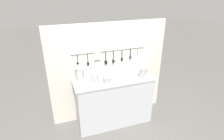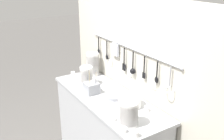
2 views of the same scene
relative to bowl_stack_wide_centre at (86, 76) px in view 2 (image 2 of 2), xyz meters
name	(u,v)px [view 2 (image 2 of 2)]	position (x,y,z in m)	size (l,w,h in m)	color
counter	(108,137)	(0.36, 0.04, -0.57)	(1.45, 0.51, 0.94)	#ADAFB5
back_wall	(131,89)	(0.36, 0.33, -0.09)	(2.25, 0.11, 1.90)	beige
bowl_stack_wide_centre	(86,76)	(0.00, 0.00, 0.00)	(0.13, 0.13, 0.20)	white
bowl_stack_short_front	(93,64)	(-0.22, 0.20, 0.03)	(0.14, 0.14, 0.26)	white
bowl_stack_nested_right	(129,113)	(0.88, -0.08, 0.00)	(0.15, 0.15, 0.21)	white
plate_stack	(130,101)	(0.63, 0.11, -0.05)	(0.22, 0.22, 0.10)	white
steel_mixing_bowl	(113,98)	(0.45, 0.05, -0.08)	(0.11, 0.11, 0.03)	#93969E
cutlery_caddy	(92,88)	(0.21, -0.05, -0.04)	(0.13, 0.13, 0.26)	#93969E
cup_edge_far	(73,74)	(-0.32, -0.02, -0.08)	(0.05, 0.05, 0.05)	white
cup_back_left	(136,134)	(1.04, -0.13, -0.08)	(0.05, 0.05, 0.05)	white
cup_front_right	(113,118)	(0.76, -0.15, -0.08)	(0.05, 0.05, 0.05)	white
cup_centre	(123,130)	(0.94, -0.17, -0.08)	(0.05, 0.05, 0.05)	white
cup_front_left	(147,109)	(0.79, 0.18, -0.08)	(0.05, 0.05, 0.05)	white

